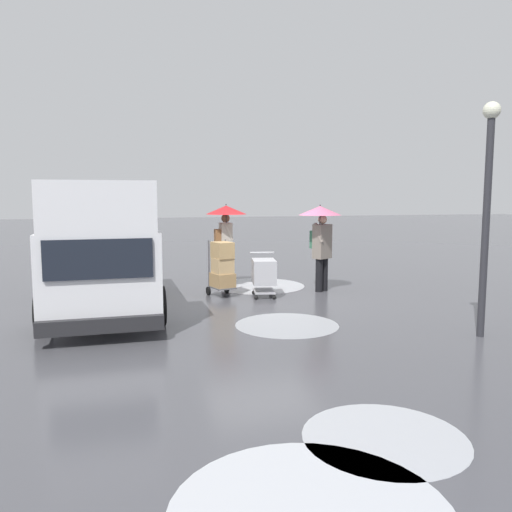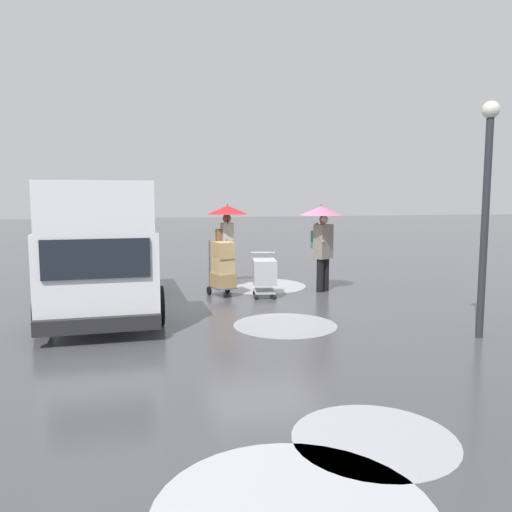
{
  "view_description": "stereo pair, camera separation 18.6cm",
  "coord_description": "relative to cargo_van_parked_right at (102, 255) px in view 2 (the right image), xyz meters",
  "views": [
    {
      "loc": [
        3.15,
        11.16,
        2.36
      ],
      "look_at": [
        0.26,
        0.41,
        1.05
      ],
      "focal_mm": 36.07,
      "sensor_mm": 36.0,
      "label": 1
    },
    {
      "loc": [
        2.96,
        11.2,
        2.36
      ],
      "look_at": [
        0.26,
        0.41,
        1.05
      ],
      "focal_mm": 36.07,
      "sensor_mm": 36.0,
      "label": 2
    }
  ],
  "objects": [
    {
      "name": "slush_patch_mid_street",
      "position": [
        -3.27,
        1.92,
        -1.18
      ],
      "size": [
        1.9,
        1.9,
        0.01
      ],
      "primitive_type": "cylinder",
      "color": "#999BA0",
      "rests_on": "ground"
    },
    {
      "name": "pedestrian_black_side",
      "position": [
        -2.99,
        -2.25,
        0.39
      ],
      "size": [
        1.04,
        1.04,
        2.15
      ],
      "color": "black",
      "rests_on": "ground"
    },
    {
      "name": "slush_patch_near_cluster",
      "position": [
        -2.79,
        6.37,
        -1.18
      ],
      "size": [
        1.62,
        1.62,
        0.01
      ],
      "primitive_type": "cylinder",
      "color": "#ADAFB5",
      "rests_on": "ground"
    },
    {
      "name": "slush_patch_under_van",
      "position": [
        -3.83,
        -2.2,
        -1.18
      ],
      "size": [
        2.46,
        2.46,
        0.01
      ],
      "primitive_type": "cylinder",
      "color": "#ADAFB5",
      "rests_on": "ground"
    },
    {
      "name": "hand_dolly_boxes",
      "position": [
        -2.66,
        -1.06,
        -0.47
      ],
      "size": [
        0.65,
        0.8,
        1.32
      ],
      "color": "#515156",
      "rests_on": "ground"
    },
    {
      "name": "pedestrian_pink_side",
      "position": [
        -5.12,
        -1.04,
        0.39
      ],
      "size": [
        1.04,
        1.04,
        2.15
      ],
      "color": "black",
      "rests_on": "ground"
    },
    {
      "name": "cargo_van_parked_right",
      "position": [
        0.0,
        0.0,
        0.0
      ],
      "size": [
        2.24,
        5.36,
        2.6
      ],
      "color": "white",
      "rests_on": "ground"
    },
    {
      "name": "shopping_cart_vendor",
      "position": [
        -3.58,
        -0.73,
        -0.61
      ],
      "size": [
        0.68,
        0.9,
        1.02
      ],
      "color": "#B2B2B7",
      "rests_on": "ground"
    },
    {
      "name": "street_lamp",
      "position": [
        -6.18,
        3.49,
        1.19
      ],
      "size": [
        0.28,
        0.28,
        3.86
      ],
      "color": "#2D2D33",
      "rests_on": "ground"
    },
    {
      "name": "ground_plane",
      "position": [
        -3.48,
        -0.49,
        -1.18
      ],
      "size": [
        90.0,
        90.0,
        0.0
      ],
      "primitive_type": "plane",
      "color": "#4C4C51"
    }
  ]
}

